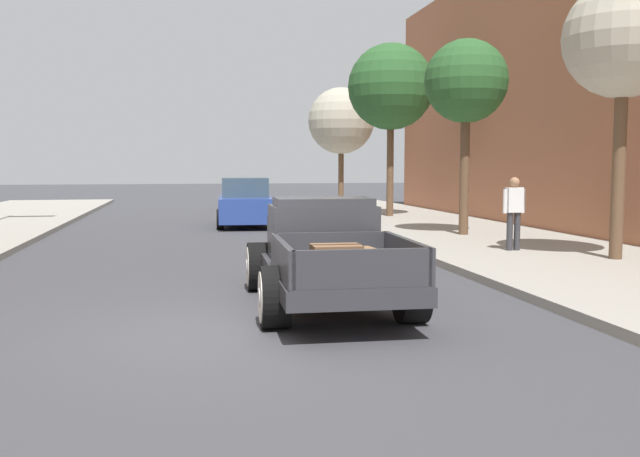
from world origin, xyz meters
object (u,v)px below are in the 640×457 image
car_background_blue (245,203)px  street_tree_second (466,83)px  pedestrian_sidewalk_right (514,209)px  street_tree_nearest (624,40)px  hotrod_truck_gunmetal (323,252)px  street_tree_third (391,87)px  street_tree_farthest (341,121)px

car_background_blue → street_tree_second: (5.57, -5.60, 3.54)m
pedestrian_sidewalk_right → street_tree_nearest: 4.13m
pedestrian_sidewalk_right → hotrod_truck_gunmetal: bearing=-141.0°
hotrod_truck_gunmetal → street_tree_third: 16.55m
hotrod_truck_gunmetal → pedestrian_sidewalk_right: size_ratio=3.02×
street_tree_farthest → car_background_blue: bearing=-121.4°
hotrod_truck_gunmetal → street_tree_second: bearing=54.7°
street_tree_nearest → street_tree_farthest: size_ratio=1.01×
car_background_blue → pedestrian_sidewalk_right: pedestrian_sidewalk_right is taller
pedestrian_sidewalk_right → street_tree_farthest: street_tree_farthest is taller
hotrod_truck_gunmetal → street_tree_farthest: street_tree_farthest is taller
street_tree_second → hotrod_truck_gunmetal: bearing=-125.3°
hotrod_truck_gunmetal → street_tree_farthest: bearing=76.5°
street_tree_nearest → street_tree_second: (-1.08, 5.35, -0.25)m
street_tree_third → street_tree_farthest: bearing=92.1°
hotrod_truck_gunmetal → street_tree_farthest: (5.31, 22.19, 3.40)m
street_tree_nearest → street_tree_third: 12.56m
hotrod_truck_gunmetal → street_tree_second: (5.55, 7.85, 3.55)m
pedestrian_sidewalk_right → street_tree_third: (0.35, 10.77, 3.88)m
street_tree_farthest → street_tree_third: bearing=-87.9°
car_background_blue → street_tree_nearest: bearing=-58.7°
hotrod_truck_gunmetal → street_tree_third: bearing=69.6°
street_tree_nearest → street_tree_second: street_tree_nearest is taller
street_tree_nearest → street_tree_third: street_tree_third is taller
street_tree_nearest → street_tree_third: (-1.05, 12.51, 0.40)m
street_tree_second → street_tree_nearest: bearing=-78.6°
pedestrian_sidewalk_right → street_tree_nearest: (1.40, -1.73, 3.47)m
street_tree_third → street_tree_farthest: street_tree_third is taller
street_tree_second → pedestrian_sidewalk_right: bearing=-95.1°
pedestrian_sidewalk_right → street_tree_farthest: size_ratio=0.29×
street_tree_farthest → street_tree_nearest: bearing=-86.2°
pedestrian_sidewalk_right → street_tree_farthest: 18.22m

